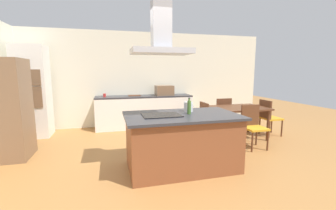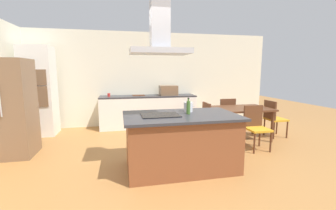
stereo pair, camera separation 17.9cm
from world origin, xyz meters
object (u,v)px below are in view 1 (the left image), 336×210
cooktop (162,115)px  range_hood (161,37)px  dining_table (236,111)px  chair_facing_island (253,124)px  coffee_mug_red (105,95)px  chair_at_left_end (199,119)px  chair_facing_back_wall (222,112)px  chair_at_right_end (268,115)px  countertop_microwave (164,90)px  tea_kettle (188,107)px  cutting_board (135,96)px  refrigerator (3,110)px  wall_oven_stack (33,92)px  olive_oil_bottle (189,107)px

cooktop → range_hood: 1.20m
dining_table → chair_facing_island: (0.00, -0.67, -0.16)m
coffee_mug_red → chair_at_left_end: 2.69m
chair_facing_back_wall → chair_at_right_end: size_ratio=1.00×
countertop_microwave → chair_facing_back_wall: size_ratio=0.56×
chair_at_left_end → range_hood: size_ratio=0.99×
tea_kettle → dining_table: tea_kettle is taller
cutting_board → chair_facing_back_wall: size_ratio=0.38×
cutting_board → refrigerator: 3.08m
coffee_mug_red → refrigerator: 2.42m
chair_at_right_end → chair_at_left_end: bearing=180.0°
dining_table → chair_at_left_end: chair_at_left_end is taller
wall_oven_stack → chair_at_left_end: size_ratio=2.47×
coffee_mug_red → wall_oven_stack: (-1.65, -0.23, 0.16)m
dining_table → chair_at_right_end: size_ratio=1.57×
chair_facing_back_wall → chair_facing_island: (0.00, -1.33, 0.00)m
tea_kettle → cutting_board: 2.78m
refrigerator → tea_kettle: bearing=-16.9°
countertop_microwave → chair_facing_island: bearing=-60.0°
olive_oil_bottle → cooktop: bearing=-178.8°
chair_facing_back_wall → chair_at_right_end: 1.13m
tea_kettle → coffee_mug_red: (-1.44, 2.66, -0.04)m
cooktop → refrigerator: (-2.64, 1.19, 0.00)m
refrigerator → chair_facing_island: bearing=-7.4°
countertop_microwave → coffee_mug_red: (-1.67, -0.00, -0.09)m
chair_facing_island → refrigerator: bearing=172.6°
tea_kettle → range_hood: 1.26m
countertop_microwave → wall_oven_stack: wall_oven_stack is taller
cooktop → cutting_board: size_ratio=1.76×
wall_oven_stack → dining_table: wall_oven_stack is taller
cooktop → tea_kettle: (0.53, 0.22, 0.08)m
countertop_microwave → refrigerator: 3.80m
countertop_microwave → dining_table: bearing=-50.9°
coffee_mug_red → countertop_microwave: bearing=0.1°
chair_at_right_end → refrigerator: bearing=-179.5°
chair_facing_island → chair_at_right_end: size_ratio=1.00×
countertop_microwave → chair_at_left_end: (0.42, -1.64, -0.53)m
chair_facing_island → wall_oven_stack: bearing=156.0°
tea_kettle → range_hood: bearing=-157.2°
tea_kettle → chair_facing_island: (1.56, 0.35, -0.48)m
dining_table → coffee_mug_red: bearing=151.3°
countertop_microwave → wall_oven_stack: size_ratio=0.23×
olive_oil_bottle → cutting_board: size_ratio=0.79×
range_hood → chair_at_right_end: bearing=22.4°
coffee_mug_red → chair_at_left_end: size_ratio=0.10×
chair_facing_back_wall → range_hood: range_hood is taller
tea_kettle → chair_at_right_end: 2.72m
dining_table → chair_facing_island: bearing=-90.0°
chair_facing_island → chair_at_right_end: bearing=36.0°
chair_facing_back_wall → chair_facing_island: 1.33m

